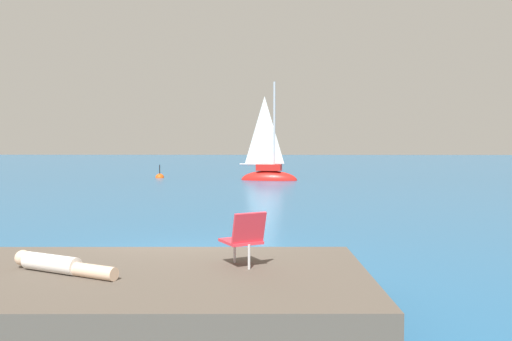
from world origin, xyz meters
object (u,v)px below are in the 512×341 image
(person_sunbather, at_px, (58,265))
(beach_chair, at_px, (244,236))
(marker_buoy, at_px, (160,178))
(sailboat_near, at_px, (269,174))

(person_sunbather, relative_size, beach_chair, 2.06)
(person_sunbather, bearing_deg, marker_buoy, 123.57)
(sailboat_near, xyz_separation_m, person_sunbather, (-2.90, -25.03, 0.37))
(sailboat_near, bearing_deg, marker_buoy, 173.93)
(marker_buoy, bearing_deg, sailboat_near, -15.00)
(sailboat_near, xyz_separation_m, marker_buoy, (-7.04, 1.89, -0.35))
(person_sunbather, height_order, marker_buoy, person_sunbather)
(person_sunbather, bearing_deg, sailboat_near, 108.22)
(sailboat_near, height_order, marker_buoy, sailboat_near)
(sailboat_near, distance_m, beach_chair, 24.66)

